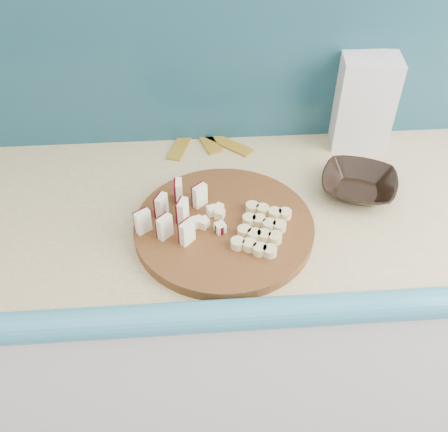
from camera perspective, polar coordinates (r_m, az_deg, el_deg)
kitchen_counter at (r=1.47m, az=-4.44°, el=-12.55°), size 2.20×0.63×0.91m
backsplash at (r=1.24m, az=-6.46°, el=18.61°), size 2.20×0.02×0.50m
cutting_board at (r=1.06m, az=0.00°, el=-1.27°), size 0.50×0.50×0.02m
apple_wedges at (r=1.05m, az=-5.78°, el=0.51°), size 0.15×0.17×0.05m
apple_chunks at (r=1.05m, az=-1.24°, el=-0.14°), size 0.06×0.06×0.02m
banana_slices at (r=1.03m, az=4.32°, el=-1.46°), size 0.14×0.16×0.02m
brown_bowl at (r=1.19m, az=15.12°, el=3.45°), size 0.22×0.22×0.04m
flour_bag at (r=1.32m, az=15.70°, el=12.39°), size 0.15×0.12×0.24m
banana_peel at (r=1.33m, az=-2.26°, el=8.62°), size 0.22×0.19×0.01m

